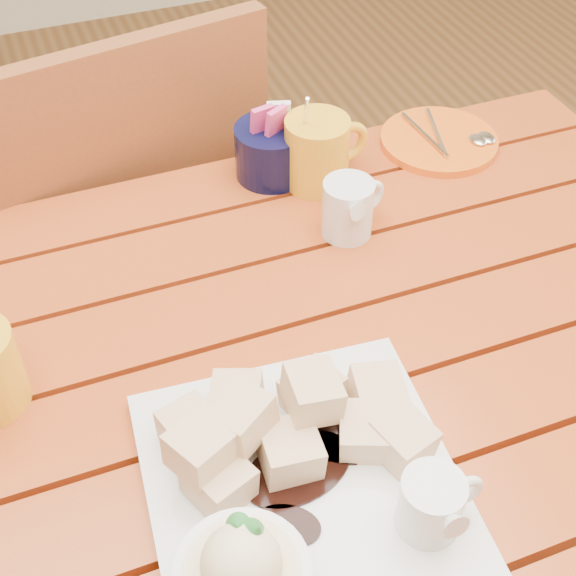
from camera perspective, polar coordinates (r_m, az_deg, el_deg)
name	(u,v)px	position (r m, az deg, el deg)	size (l,w,h in m)	color
table	(286,427)	(0.96, -0.12, -9.83)	(1.20, 0.79, 0.75)	#993513
dessert_plate	(291,490)	(0.75, 0.18, -14.16)	(0.31, 0.31, 0.12)	white
coffee_mug_right	(319,151)	(1.10, 2.19, 9.74)	(0.13, 0.09, 0.15)	gold
cream_pitcher	(350,207)	(1.02, 4.41, 5.74)	(0.09, 0.08, 0.08)	white
sugar_caddy	(272,150)	(1.12, -1.18, 9.79)	(0.10, 0.10, 0.11)	black
orange_saucer	(440,141)	(1.22, 10.76, 10.27)	(0.17, 0.17, 0.02)	orange
chair_far	(123,238)	(1.41, -11.64, 3.53)	(0.51, 0.51, 0.93)	brown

